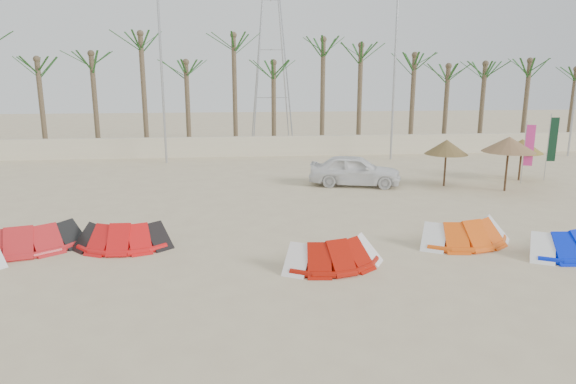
{
  "coord_description": "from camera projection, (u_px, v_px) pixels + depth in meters",
  "views": [
    {
      "loc": [
        -1.79,
        -11.4,
        5.41
      ],
      "look_at": [
        0.0,
        6.0,
        1.3
      ],
      "focal_mm": 32.0,
      "sensor_mm": 36.0,
      "label": 1
    }
  ],
  "objects": [
    {
      "name": "ground",
      "position": [
        313.0,
        300.0,
        12.45
      ],
      "size": [
        120.0,
        120.0,
        0.0
      ],
      "primitive_type": "plane",
      "color": "beige",
      "rests_on": "ground"
    },
    {
      "name": "boundary_wall",
      "position": [
        263.0,
        146.0,
        33.61
      ],
      "size": [
        60.0,
        0.3,
        1.3
      ],
      "primitive_type": "cube",
      "color": "beige",
      "rests_on": "ground"
    },
    {
      "name": "palm_line",
      "position": [
        271.0,
        56.0,
        33.8
      ],
      "size": [
        52.0,
        4.0,
        7.7
      ],
      "color": "brown",
      "rests_on": "ground"
    },
    {
      "name": "lamp_b",
      "position": [
        162.0,
        65.0,
        29.91
      ],
      "size": [
        1.25,
        0.14,
        11.0
      ],
      "color": "#A5A8AD",
      "rests_on": "ground"
    },
    {
      "name": "lamp_c",
      "position": [
        395.0,
        66.0,
        31.3
      ],
      "size": [
        1.25,
        0.14,
        11.0
      ],
      "color": "#A5A8AD",
      "rests_on": "ground"
    },
    {
      "name": "pylon",
      "position": [
        272.0,
        143.0,
        39.67
      ],
      "size": [
        3.0,
        3.0,
        14.0
      ],
      "primitive_type": null,
      "color": "#A5A8AD",
      "rests_on": "ground"
    },
    {
      "name": "kite_red_left",
      "position": [
        25.0,
        235.0,
        16.07
      ],
      "size": [
        3.84,
        2.3,
        0.9
      ],
      "color": "red",
      "rests_on": "ground"
    },
    {
      "name": "kite_red_mid",
      "position": [
        124.0,
        233.0,
        16.23
      ],
      "size": [
        2.99,
        1.62,
        0.9
      ],
      "color": "red",
      "rests_on": "ground"
    },
    {
      "name": "kite_red_right",
      "position": [
        333.0,
        250.0,
        14.7
      ],
      "size": [
        3.24,
        2.17,
        0.9
      ],
      "color": "#A41106",
      "rests_on": "ground"
    },
    {
      "name": "kite_orange",
      "position": [
        463.0,
        229.0,
        16.64
      ],
      "size": [
        3.44,
        2.16,
        0.9
      ],
      "color": "#F0530E",
      "rests_on": "ground"
    },
    {
      "name": "kite_blue",
      "position": [
        566.0,
        239.0,
        15.67
      ],
      "size": [
        3.32,
        2.21,
        0.9
      ],
      "color": "#031DE2",
      "rests_on": "ground"
    },
    {
      "name": "parasol_left",
      "position": [
        446.0,
        147.0,
        24.51
      ],
      "size": [
        2.07,
        2.07,
        2.26
      ],
      "color": "#4C331E",
      "rests_on": "ground"
    },
    {
      "name": "parasol_mid",
      "position": [
        509.0,
        144.0,
        23.39
      ],
      "size": [
        2.39,
        2.39,
        2.53
      ],
      "color": "#4C331E",
      "rests_on": "ground"
    },
    {
      "name": "parasol_right",
      "position": [
        522.0,
        146.0,
        25.84
      ],
      "size": [
        2.08,
        2.08,
        2.11
      ],
      "color": "#4C331E",
      "rests_on": "ground"
    },
    {
      "name": "flag_pink",
      "position": [
        528.0,
        147.0,
        25.05
      ],
      "size": [
        0.44,
        0.18,
        3.08
      ],
      "color": "#A5A8AD",
      "rests_on": "ground"
    },
    {
      "name": "flag_green",
      "position": [
        552.0,
        141.0,
        25.73
      ],
      "size": [
        0.45,
        0.08,
        3.39
      ],
      "color": "#A5A8AD",
      "rests_on": "ground"
    },
    {
      "name": "car",
      "position": [
        355.0,
        170.0,
        24.9
      ],
      "size": [
        4.69,
        2.81,
        1.5
      ],
      "primitive_type": "imported",
      "rotation": [
        0.0,
        0.0,
        1.32
      ],
      "color": "white",
      "rests_on": "ground"
    }
  ]
}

